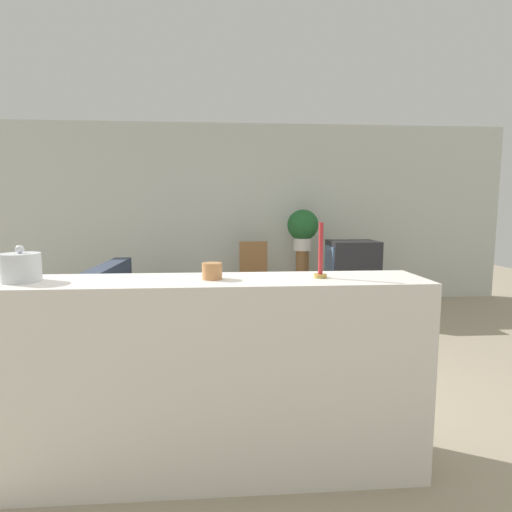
{
  "coord_description": "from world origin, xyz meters",
  "views": [
    {
      "loc": [
        0.17,
        -2.72,
        1.44
      ],
      "look_at": [
        0.53,
        2.17,
        0.85
      ],
      "focal_mm": 28.0,
      "sensor_mm": 36.0,
      "label": 1
    }
  ],
  "objects_px": {
    "decorative_bowl": "(21,267)",
    "couch": "(136,316)",
    "potted_plant": "(303,227)",
    "wooden_chair": "(254,275)",
    "television": "(352,263)"
  },
  "relations": [
    {
      "from": "couch",
      "to": "wooden_chair",
      "type": "bearing_deg",
      "value": 41.78
    },
    {
      "from": "couch",
      "to": "potted_plant",
      "type": "distance_m",
      "value": 2.66
    },
    {
      "from": "couch",
      "to": "potted_plant",
      "type": "bearing_deg",
      "value": 34.21
    },
    {
      "from": "television",
      "to": "potted_plant",
      "type": "relative_size",
      "value": 1.06
    },
    {
      "from": "decorative_bowl",
      "to": "wooden_chair",
      "type": "bearing_deg",
      "value": 67.67
    },
    {
      "from": "potted_plant",
      "to": "decorative_bowl",
      "type": "distance_m",
      "value": 4.2
    },
    {
      "from": "potted_plant",
      "to": "television",
      "type": "bearing_deg",
      "value": -46.13
    },
    {
      "from": "television",
      "to": "wooden_chair",
      "type": "xyz_separation_m",
      "value": [
        -1.27,
        0.38,
        -0.2
      ]
    },
    {
      "from": "wooden_chair",
      "to": "decorative_bowl",
      "type": "bearing_deg",
      "value": -112.33
    },
    {
      "from": "decorative_bowl",
      "to": "couch",
      "type": "bearing_deg",
      "value": 88.72
    },
    {
      "from": "couch",
      "to": "wooden_chair",
      "type": "xyz_separation_m",
      "value": [
        1.36,
        1.21,
        0.23
      ]
    },
    {
      "from": "wooden_chair",
      "to": "television",
      "type": "bearing_deg",
      "value": -16.44
    },
    {
      "from": "couch",
      "to": "television",
      "type": "distance_m",
      "value": 2.79
    },
    {
      "from": "potted_plant",
      "to": "decorative_bowl",
      "type": "bearing_deg",
      "value": -120.41
    },
    {
      "from": "couch",
      "to": "potted_plant",
      "type": "relative_size",
      "value": 2.9
    }
  ]
}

